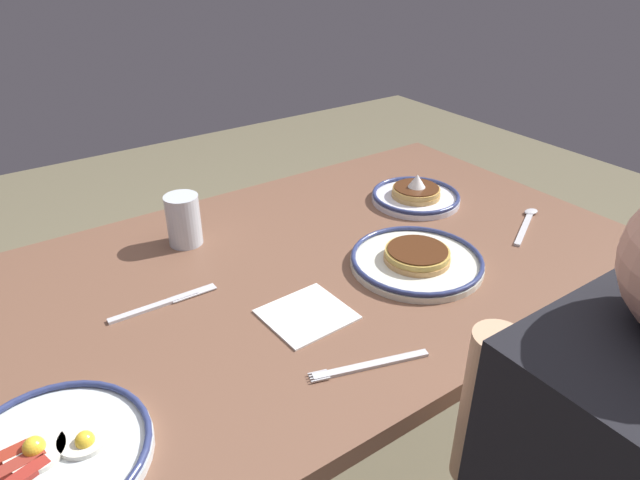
% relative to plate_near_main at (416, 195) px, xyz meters
% --- Properties ---
extents(dining_table, '(1.45, 0.86, 0.75)m').
position_rel_plate_near_main_xyz_m(dining_table, '(0.40, 0.10, -0.09)').
color(dining_table, brown).
rests_on(dining_table, ground_plane).
extents(plate_near_main, '(0.23, 0.23, 0.07)m').
position_rel_plate_near_main_xyz_m(plate_near_main, '(0.00, 0.00, 0.00)').
color(plate_near_main, white).
rests_on(plate_near_main, dining_table).
extents(plate_center_pancakes, '(0.28, 0.28, 0.04)m').
position_rel_plate_near_main_xyz_m(plate_center_pancakes, '(0.22, 0.23, -0.00)').
color(plate_center_pancakes, silver).
rests_on(plate_center_pancakes, dining_table).
extents(plate_far_companion, '(0.26, 0.26, 0.04)m').
position_rel_plate_near_main_xyz_m(plate_far_companion, '(0.96, 0.32, -0.00)').
color(plate_far_companion, white).
rests_on(plate_far_companion, dining_table).
extents(drinking_glass, '(0.08, 0.08, 0.12)m').
position_rel_plate_near_main_xyz_m(drinking_glass, '(0.58, -0.14, 0.03)').
color(drinking_glass, silver).
rests_on(drinking_glass, dining_table).
extents(paper_napkin, '(0.16, 0.15, 0.00)m').
position_rel_plate_near_main_xyz_m(paper_napkin, '(0.50, 0.25, -0.02)').
color(paper_napkin, white).
rests_on(paper_napkin, dining_table).
extents(fork_near, '(0.20, 0.08, 0.01)m').
position_rel_plate_near_main_xyz_m(fork_near, '(0.50, 0.42, -0.01)').
color(fork_near, silver).
rests_on(fork_near, dining_table).
extents(butter_knife, '(0.21, 0.02, 0.01)m').
position_rel_plate_near_main_xyz_m(butter_knife, '(0.71, 0.06, -0.01)').
color(butter_knife, silver).
rests_on(butter_knife, dining_table).
extents(tea_spoon, '(0.19, 0.10, 0.01)m').
position_rel_plate_near_main_xyz_m(tea_spoon, '(-0.14, 0.24, -0.01)').
color(tea_spoon, silver).
rests_on(tea_spoon, dining_table).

